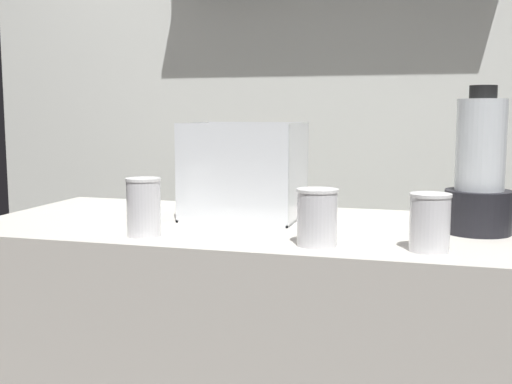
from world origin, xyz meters
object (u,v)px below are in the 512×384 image
carrot_display_bin (245,189)px  juice_cup_beet_middle (430,226)px  blender_pitcher (480,175)px  juice_cup_orange_left (317,220)px  juice_cup_pomegranate_far_left (144,210)px

carrot_display_bin → juice_cup_beet_middle: size_ratio=2.49×
blender_pitcher → juice_cup_orange_left: (-0.33, -0.24, -0.08)m
blender_pitcher → juice_cup_pomegranate_far_left: size_ratio=2.57×
juice_cup_orange_left → blender_pitcher: bearing=35.7°
juice_cup_pomegranate_far_left → juice_cup_orange_left: bearing=0.4°
juice_cup_pomegranate_far_left → juice_cup_orange_left: size_ratio=1.10×
carrot_display_bin → blender_pitcher: 0.59m
juice_cup_orange_left → juice_cup_pomegranate_far_left: bearing=-179.6°
blender_pitcher → juice_cup_beet_middle: bearing=-114.6°
carrot_display_bin → blender_pitcher: size_ratio=0.86×
juice_cup_beet_middle → juice_cup_pomegranate_far_left: bearing=-178.9°
juice_cup_pomegranate_far_left → juice_cup_beet_middle: juice_cup_pomegranate_far_left is taller
carrot_display_bin → juice_cup_pomegranate_far_left: 0.34m
blender_pitcher → juice_cup_beet_middle: 0.27m
juice_cup_pomegranate_far_left → carrot_display_bin: bearing=63.7°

